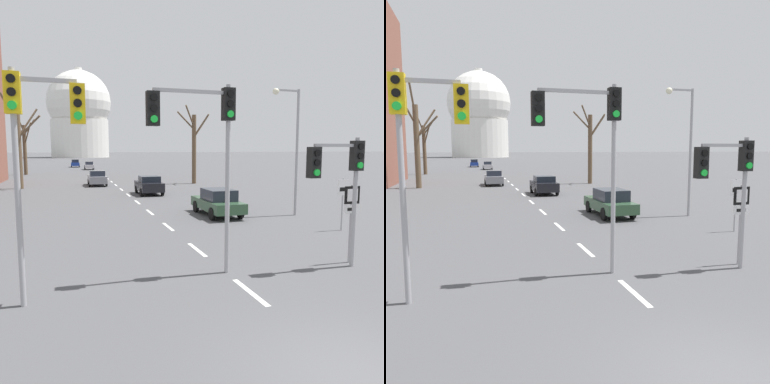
% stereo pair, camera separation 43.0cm
% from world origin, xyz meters
% --- Properties ---
extents(lane_stripe_0, '(0.16, 2.00, 0.01)m').
position_xyz_m(lane_stripe_0, '(0.00, 4.23, 0.00)').
color(lane_stripe_0, silver).
rests_on(lane_stripe_0, ground_plane).
extents(lane_stripe_1, '(0.16, 2.00, 0.01)m').
position_xyz_m(lane_stripe_1, '(0.00, 8.73, 0.00)').
color(lane_stripe_1, silver).
rests_on(lane_stripe_1, ground_plane).
extents(lane_stripe_2, '(0.16, 2.00, 0.01)m').
position_xyz_m(lane_stripe_2, '(0.00, 13.23, 0.00)').
color(lane_stripe_2, silver).
rests_on(lane_stripe_2, ground_plane).
extents(lane_stripe_3, '(0.16, 2.00, 0.01)m').
position_xyz_m(lane_stripe_3, '(0.00, 17.73, 0.00)').
color(lane_stripe_3, silver).
rests_on(lane_stripe_3, ground_plane).
extents(lane_stripe_4, '(0.16, 2.00, 0.01)m').
position_xyz_m(lane_stripe_4, '(0.00, 22.23, 0.00)').
color(lane_stripe_4, silver).
rests_on(lane_stripe_4, ground_plane).
extents(lane_stripe_5, '(0.16, 2.00, 0.01)m').
position_xyz_m(lane_stripe_5, '(0.00, 26.73, 0.00)').
color(lane_stripe_5, silver).
rests_on(lane_stripe_5, ground_plane).
extents(lane_stripe_6, '(0.16, 2.00, 0.01)m').
position_xyz_m(lane_stripe_6, '(0.00, 31.23, 0.00)').
color(lane_stripe_6, silver).
rests_on(lane_stripe_6, ground_plane).
extents(lane_stripe_7, '(0.16, 2.00, 0.01)m').
position_xyz_m(lane_stripe_7, '(0.00, 35.73, 0.00)').
color(lane_stripe_7, silver).
rests_on(lane_stripe_7, ground_plane).
extents(lane_stripe_8, '(0.16, 2.00, 0.01)m').
position_xyz_m(lane_stripe_8, '(0.00, 40.23, 0.00)').
color(lane_stripe_8, silver).
rests_on(lane_stripe_8, ground_plane).
extents(lane_stripe_9, '(0.16, 2.00, 0.01)m').
position_xyz_m(lane_stripe_9, '(0.00, 44.73, 0.00)').
color(lane_stripe_9, silver).
rests_on(lane_stripe_9, ground_plane).
extents(traffic_signal_near_right, '(1.97, 0.34, 4.23)m').
position_xyz_m(traffic_signal_near_right, '(3.65, 5.23, 3.19)').
color(traffic_signal_near_right, '#9E9EA3').
rests_on(traffic_signal_near_right, ground_plane).
extents(traffic_signal_near_left, '(1.80, 0.34, 5.75)m').
position_xyz_m(traffic_signal_near_left, '(-5.28, 5.14, 4.35)').
color(traffic_signal_near_left, '#9E9EA3').
rests_on(traffic_signal_near_left, ground_plane).
extents(traffic_signal_centre_tall, '(2.67, 0.34, 5.78)m').
position_xyz_m(traffic_signal_centre_tall, '(-0.74, 5.92, 4.40)').
color(traffic_signal_centre_tall, '#9E9EA3').
rests_on(traffic_signal_centre_tall, ground_plane).
extents(route_sign_post, '(0.60, 0.08, 2.68)m').
position_xyz_m(route_sign_post, '(4.43, 5.59, 1.84)').
color(route_sign_post, '#9E9EA3').
rests_on(route_sign_post, ground_plane).
extents(speed_limit_sign, '(0.60, 0.08, 2.50)m').
position_xyz_m(speed_limit_sign, '(7.68, 9.88, 1.69)').
color(speed_limit_sign, '#9E9EA3').
rests_on(speed_limit_sign, ground_plane).
extents(street_lamp_right, '(1.73, 0.36, 7.22)m').
position_xyz_m(street_lamp_right, '(7.58, 14.12, 4.47)').
color(street_lamp_right, '#9E9EA3').
rests_on(street_lamp_right, ground_plane).
extents(sedan_near_left, '(1.95, 3.91, 1.59)m').
position_xyz_m(sedan_near_left, '(1.78, 26.70, 0.82)').
color(sedan_near_left, black).
rests_on(sedan_near_left, ground_plane).
extents(sedan_near_right, '(1.87, 4.46, 1.56)m').
position_xyz_m(sedan_near_right, '(3.54, 15.45, 0.81)').
color(sedan_near_right, '#2D4C33').
rests_on(sedan_near_right, ground_plane).
extents(sedan_mid_centre, '(1.73, 3.95, 1.61)m').
position_xyz_m(sedan_mid_centre, '(-3.60, 78.15, 0.81)').
color(sedan_mid_centre, navy).
rests_on(sedan_mid_centre, ground_plane).
extents(sedan_far_left, '(1.69, 3.83, 1.50)m').
position_xyz_m(sedan_far_left, '(-1.28, 67.40, 0.77)').
color(sedan_far_left, '#B7B7BC').
rests_on(sedan_far_left, ground_plane).
extents(sedan_far_right, '(1.85, 4.24, 1.60)m').
position_xyz_m(sedan_far_right, '(-1.91, 35.98, 0.81)').
color(sedan_far_right, slate).
rests_on(sedan_far_right, ground_plane).
extents(bare_tree_left_near, '(2.25, 2.59, 8.40)m').
position_xyz_m(bare_tree_left_near, '(-10.86, 56.00, 4.09)').
color(bare_tree_left_near, brown).
rests_on(bare_tree_left_near, ground_plane).
extents(bare_tree_right_near, '(4.26, 2.58, 8.50)m').
position_xyz_m(bare_tree_right_near, '(8.56, 34.96, 4.26)').
color(bare_tree_right_near, brown).
rests_on(bare_tree_right_near, ground_plane).
extents(bare_tree_left_far, '(3.17, 4.12, 10.27)m').
position_xyz_m(bare_tree_left_far, '(-9.17, 34.84, 4.62)').
color(bare_tree_left_far, brown).
rests_on(bare_tree_left_far, ground_plane).
extents(capitol_dome, '(27.66, 27.66, 39.07)m').
position_xyz_m(capitol_dome, '(0.00, 171.22, 19.03)').
color(capitol_dome, silver).
rests_on(capitol_dome, ground_plane).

